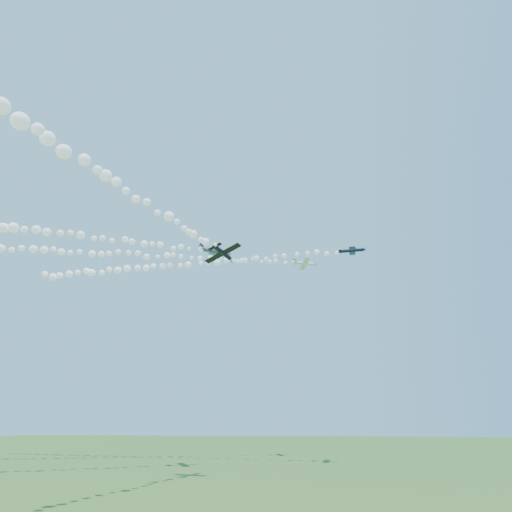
# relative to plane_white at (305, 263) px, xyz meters

# --- Properties ---
(ground) EXTENTS (260.00, 260.00, 0.00)m
(ground) POSITION_rel_plane_white_xyz_m (-18.77, -13.47, -51.24)
(ground) COLOR #2F5821
(ground) RESTS_ON ground
(plane_white) EXTENTS (6.94, 7.20, 2.27)m
(plane_white) POSITION_rel_plane_white_xyz_m (0.00, 0.00, 0.00)
(plane_white) COLOR white
(smoke_trail_white) EXTENTS (83.92, 23.07, 2.93)m
(smoke_trail_white) POSITION_rel_plane_white_xyz_m (-43.92, -11.09, -0.30)
(smoke_trail_white) COLOR white
(plane_navy) EXTENTS (7.17, 7.58, 2.13)m
(plane_navy) POSITION_rel_plane_white_xyz_m (11.28, -15.27, -2.19)
(plane_navy) COLOR black
(smoke_trail_navy) EXTENTS (86.57, 15.32, 2.82)m
(smoke_trail_navy) POSITION_rel_plane_white_xyz_m (-34.10, -8.40, -2.40)
(smoke_trail_navy) COLOR white
(plane_grey) EXTENTS (7.57, 7.98, 2.67)m
(plane_grey) POSITION_rel_plane_white_xyz_m (-21.68, -24.74, -5.08)
(plane_grey) COLOR #3E415A
(smoke_trail_grey) EXTENTS (60.03, 29.27, 3.43)m
(smoke_trail_grey) POSITION_rel_plane_white_xyz_m (-53.67, -39.52, -5.47)
(smoke_trail_grey) COLOR white
(plane_black) EXTENTS (7.33, 7.15, 2.93)m
(plane_black) POSITION_rel_plane_white_xyz_m (-17.47, -39.58, -11.12)
(plane_black) COLOR black
(smoke_trail_black) EXTENTS (25.52, 65.53, 2.97)m
(smoke_trail_black) POSITION_rel_plane_white_xyz_m (-30.10, -74.31, -11.37)
(smoke_trail_black) COLOR white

